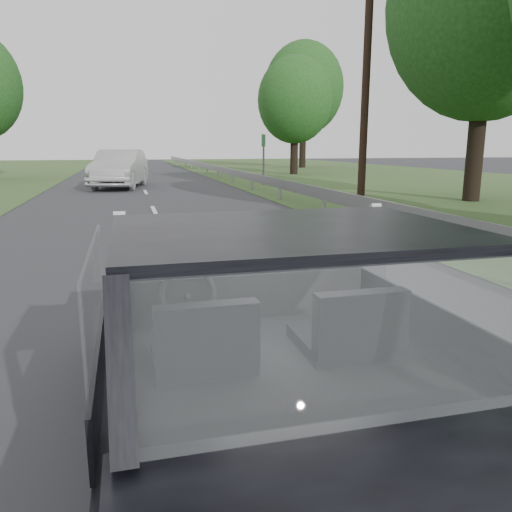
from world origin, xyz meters
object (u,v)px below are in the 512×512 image
cat (281,254)px  subject_car (265,338)px  highway_sign (264,160)px  other_car (120,169)px  utility_pole (366,75)px

cat → subject_car: bearing=-105.5°
cat → highway_sign: size_ratio=0.22×
other_car → highway_sign: bearing=9.9°
subject_car → cat: subject_car is taller
cat → utility_pole: (7.17, 13.27, 3.12)m
subject_car → utility_pole: utility_pole is taller
highway_sign → utility_pole: bearing=-50.5°
other_car → highway_sign: 6.63m
highway_sign → other_car: bearing=-156.8°
subject_car → utility_pole: size_ratio=0.48×
highway_sign → utility_pole: utility_pole is taller
cat → highway_sign: 20.64m
utility_pole → cat: bearing=-118.4°
subject_car → cat: size_ratio=7.73×
other_car → highway_sign: (6.62, -0.11, 0.35)m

